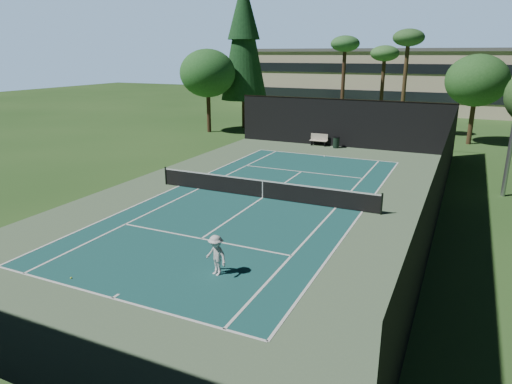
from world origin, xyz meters
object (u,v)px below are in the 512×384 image
Objects in this scene: player at (216,255)px; trash_bin at (336,142)px; park_bench at (319,139)px; tennis_ball_d at (187,176)px; tennis_net at (263,188)px; tennis_ball_b at (269,187)px; tennis_ball_a at (71,278)px; tennis_ball_c at (292,189)px.

trash_bin is at bearing 114.80° from player.
park_bench reaches higher than trash_bin.
park_bench is at bearing 166.21° from trash_bin.
player reaches higher than park_bench.
tennis_ball_d is 0.04× the size of park_bench.
tennis_ball_d is at bearing -108.63° from park_bench.
tennis_ball_b is (-0.43, 1.94, -0.52)m from tennis_net.
park_bench reaches higher than tennis_ball_d.
player is 5.16m from tennis_ball_a.
trash_bin is (2.18, 26.74, 0.44)m from tennis_ball_a.
player is at bearing -76.37° from tennis_ball_b.
tennis_net reaches higher than tennis_ball_b.
player is 22.86× the size of tennis_ball_d.
park_bench is at bearing 118.44° from player.
tennis_ball_b is 13.38m from trash_bin.
tennis_ball_d is at bearing -115.24° from trash_bin.
player is 24.40m from trash_bin.
player is at bearing -76.13° from tennis_net.
tennis_ball_c is 13.73m from park_bench.
tennis_ball_a is 13.50m from tennis_ball_b.
tennis_ball_b is (1.83, 13.37, 0.00)m from tennis_ball_a.
tennis_ball_a is at bearing -73.49° from tennis_ball_d.
park_bench is (-1.72, 15.70, -0.01)m from tennis_net.
tennis_ball_c is (1.30, 0.29, -0.00)m from tennis_ball_b.
tennis_ball_c is at bearing 0.71° from tennis_ball_d.
tennis_ball_a reaches higher than tennis_ball_d.
tennis_net is at bearing -18.78° from tennis_ball_d.
tennis_ball_b reaches higher than tennis_ball_a.
trash_bin is (-0.08, 15.30, -0.08)m from tennis_net.
tennis_ball_b is (-2.65, 10.92, -0.72)m from player.
tennis_ball_c is 1.09× the size of tennis_ball_d.
tennis_ball_b is 0.08× the size of trash_bin.
tennis_ball_a is at bearing -131.93° from player.
tennis_net is at bearing 78.80° from tennis_ball_a.
park_bench is (-3.93, 24.69, -0.21)m from player.
tennis_net is at bearing -83.76° from park_bench.
player reaches higher than tennis_net.
tennis_ball_b is at bearing -91.49° from trash_bin.
tennis_net is 2.05m from tennis_ball_b.
tennis_ball_c is at bearing 77.06° from tennis_ball_a.
tennis_ball_d is (-8.51, 11.12, -0.72)m from player.
tennis_ball_c is (3.14, 13.66, 0.00)m from tennis_ball_a.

